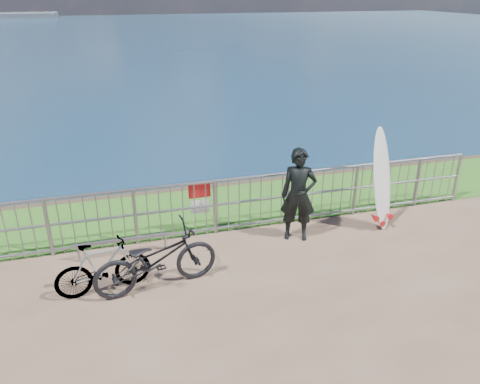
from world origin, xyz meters
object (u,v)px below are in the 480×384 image
object	(u,v)px
surfboard	(382,183)
bicycle_near	(156,259)
surfer	(298,195)
bicycle_far	(103,267)

from	to	relation	value
surfboard	bicycle_near	world-z (taller)	surfboard
surfboard	bicycle_near	distance (m)	4.59
surfer	bicycle_far	xyz separation A→B (m)	(-3.57, -0.77, -0.45)
surfer	bicycle_far	distance (m)	3.68
bicycle_near	bicycle_far	distance (m)	0.83
surfboard	bicycle_far	size ratio (longest dim) A/B	1.38
surfboard	bicycle_far	distance (m)	5.38
bicycle_near	bicycle_far	world-z (taller)	bicycle_near
bicycle_far	surfer	bearing A→B (deg)	-86.63
surfboard	surfer	bearing A→B (deg)	179.42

